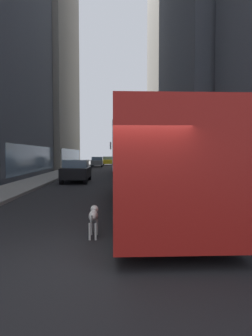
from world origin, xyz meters
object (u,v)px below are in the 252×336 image
object	(u,v)px
box_truck	(127,158)
transit_bus	(148,161)
car_black_suv	(76,171)
dalmatian_dog	(94,216)
car_yellow_taxi	(108,161)
car_grey_wagon	(97,162)
car_red_coupe	(131,170)
car_white_van	(123,162)
car_blue_hatchback	(124,164)

from	to	relation	value
box_truck	transit_bus	bearing A→B (deg)	-90.00
car_black_suv	dalmatian_dog	bearing A→B (deg)	-80.63
car_yellow_taxi	dalmatian_dog	xyz separation A→B (m)	(0.64, -44.34, -0.31)
box_truck	dalmatian_dog	xyz separation A→B (m)	(-1.76, -21.20, -1.15)
transit_bus	car_grey_wagon	world-z (taller)	transit_bus
car_red_coupe	car_yellow_taxi	bearing A→B (deg)	94.60
car_black_suv	car_white_van	world-z (taller)	same
car_red_coupe	car_white_van	xyz separation A→B (m)	(0.00, 19.87, -0.00)
car_yellow_taxi	car_blue_hatchback	world-z (taller)	same
box_truck	dalmatian_dog	bearing A→B (deg)	-94.76
transit_bus	car_black_suv	world-z (taller)	transit_bus
car_yellow_taxi	car_red_coupe	bearing A→B (deg)	-85.40
transit_bus	box_truck	distance (m)	17.65
transit_bus	car_grey_wagon	size ratio (longest dim) A/B	2.70
car_blue_hatchback	dalmatian_dog	xyz separation A→B (m)	(-1.76, -28.02, -0.31)
car_red_coupe	car_blue_hatchback	size ratio (longest dim) A/B	0.90
transit_bus	car_red_coupe	world-z (taller)	transit_bus
transit_bus	car_grey_wagon	xyz separation A→B (m)	(-4.00, 34.63, -0.96)
box_truck	car_blue_hatchback	bearing A→B (deg)	90.00
car_black_suv	car_grey_wagon	world-z (taller)	same
car_yellow_taxi	car_black_suv	bearing A→B (deg)	-92.97
car_black_suv	car_blue_hatchback	size ratio (longest dim) A/B	0.90
transit_bus	car_white_van	world-z (taller)	transit_bus
car_red_coupe	dalmatian_dog	bearing A→B (deg)	-96.93
car_grey_wagon	car_white_van	size ratio (longest dim) A/B	1.08
car_yellow_taxi	car_white_van	distance (m)	10.23
car_black_suv	car_white_van	bearing A→B (deg)	79.14
transit_bus	car_red_coupe	distance (m)	11.01
car_white_van	dalmatian_dog	bearing A→B (deg)	-92.94
car_grey_wagon	box_truck	size ratio (longest dim) A/B	0.57
car_blue_hatchback	box_truck	bearing A→B (deg)	-90.00
car_grey_wagon	box_truck	xyz separation A→B (m)	(4.00, -16.98, 0.85)
car_grey_wagon	car_yellow_taxi	bearing A→B (deg)	75.44
transit_bus	car_white_van	distance (m)	30.85
car_white_van	transit_bus	bearing A→B (deg)	-90.00
car_black_suv	box_truck	size ratio (longest dim) A/B	0.55
car_grey_wagon	car_black_suv	bearing A→B (deg)	-90.00
car_white_van	car_red_coupe	bearing A→B (deg)	-90.00
car_white_van	car_black_suv	bearing A→B (deg)	-100.86
car_yellow_taxi	transit_bus	bearing A→B (deg)	-86.63
car_blue_hatchback	box_truck	size ratio (longest dim) A/B	0.61
car_red_coupe	car_white_van	world-z (taller)	same
dalmatian_dog	car_blue_hatchback	bearing A→B (deg)	86.40
car_black_suv	car_grey_wagon	xyz separation A→B (m)	(0.00, 24.63, 0.00)
car_black_suv	dalmatian_dog	distance (m)	13.73
car_white_van	dalmatian_dog	size ratio (longest dim) A/B	4.10
car_red_coupe	car_yellow_taxi	distance (m)	29.91
car_black_suv	car_yellow_taxi	xyz separation A→B (m)	(1.60, 30.79, 0.00)
transit_bus	car_blue_hatchback	distance (m)	24.48
car_red_coupe	car_black_suv	bearing A→B (deg)	-166.31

